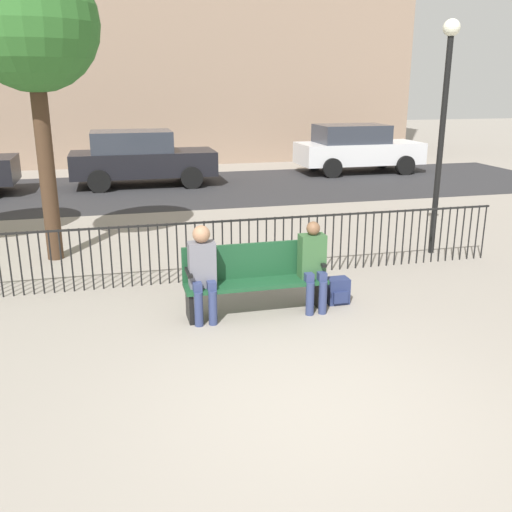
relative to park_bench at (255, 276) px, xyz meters
name	(u,v)px	position (x,y,z in m)	size (l,w,h in m)	color
ground_plane	(318,408)	(0.00, -2.47, -0.50)	(80.00, 80.00, 0.00)	gray
park_bench	(255,276)	(0.00, 0.00, 0.00)	(1.89, 0.45, 0.92)	#194728
seated_person_0	(203,268)	(-0.71, -0.13, 0.21)	(0.34, 0.39, 1.26)	navy
seated_person_1	(313,262)	(0.77, -0.13, 0.18)	(0.34, 0.39, 1.22)	navy
backpack	(338,291)	(1.19, 0.01, -0.32)	(0.30, 0.27, 0.36)	navy
fence_railing	(232,244)	(-0.02, 1.40, 0.06)	(9.01, 0.03, 0.95)	black
tree_1	(31,27)	(-2.80, 3.20, 3.30)	(2.11, 2.11, 4.91)	#422D1E
lamp_post	(444,106)	(3.79, 1.92, 2.09)	(0.28, 0.28, 3.95)	black
street_surface	(175,189)	(0.00, 9.53, -0.49)	(24.00, 6.00, 0.01)	#2B2B2D
parked_car_0	(357,148)	(6.40, 11.24, 0.34)	(4.20, 1.94, 1.62)	silver
parked_car_2	(140,157)	(-0.90, 10.38, 0.34)	(4.20, 1.94, 1.62)	black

